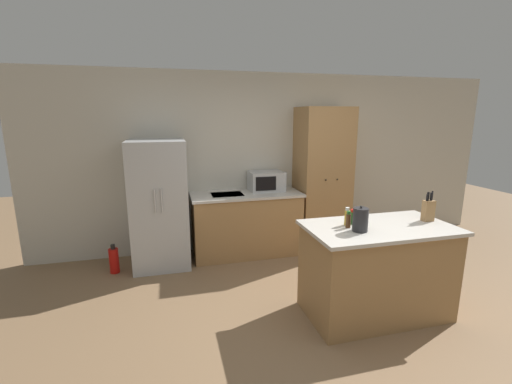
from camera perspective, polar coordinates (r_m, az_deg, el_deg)
name	(u,v)px	position (r m, az deg, el deg)	size (l,w,h in m)	color
ground_plane	(351,324)	(3.69, 15.48, -20.42)	(14.00, 14.00, 0.00)	#846647
wall_back	(278,161)	(5.28, 3.64, 5.12)	(7.20, 0.06, 2.60)	beige
refrigerator	(159,204)	(4.71, -15.81, -1.93)	(0.72, 0.77, 1.68)	#B7BABC
back_counter	(246,223)	(4.99, -1.62, -5.25)	(1.57, 0.66, 0.91)	#9E7547
pantry_cabinet	(322,179)	(5.24, 10.96, 2.15)	(0.75, 0.61, 2.11)	#9E7547
kitchen_island	(376,270)	(3.72, 19.40, -12.17)	(1.44, 0.80, 0.93)	#9E7547
microwave	(266,181)	(5.02, 1.71, 1.84)	(0.49, 0.38, 0.28)	#B2B5B7
knife_block	(428,210)	(3.89, 26.79, -2.66)	(0.11, 0.07, 0.31)	#9E7547
spice_bottle_tall_dark	(352,217)	(3.52, 15.76, -4.06)	(0.05, 0.05, 0.15)	#337033
spice_bottle_short_red	(347,217)	(3.46, 14.92, -4.04)	(0.05, 0.05, 0.18)	gold
spice_bottle_amber_oil	(366,222)	(3.42, 17.85, -4.80)	(0.04, 0.04, 0.13)	#563319
spice_bottle_green_herb	(349,220)	(3.39, 15.19, -4.52)	(0.05, 0.05, 0.16)	#563319
kettle	(360,220)	(3.31, 17.01, -4.43)	(0.14, 0.14, 0.24)	#232326
fire_extinguisher	(114,260)	(4.84, -22.58, -10.45)	(0.12, 0.12, 0.38)	red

